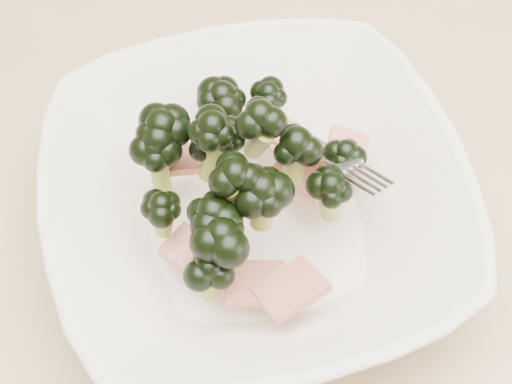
% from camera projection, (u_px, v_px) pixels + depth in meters
% --- Properties ---
extents(dining_table, '(1.20, 0.80, 0.75)m').
position_uv_depth(dining_table, '(343.00, 276.00, 0.63)').
color(dining_table, tan).
rests_on(dining_table, ground).
extents(broccoli_dish, '(0.39, 0.39, 0.13)m').
position_uv_depth(broccoli_dish, '(254.00, 198.00, 0.51)').
color(broccoli_dish, beige).
rests_on(broccoli_dish, dining_table).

